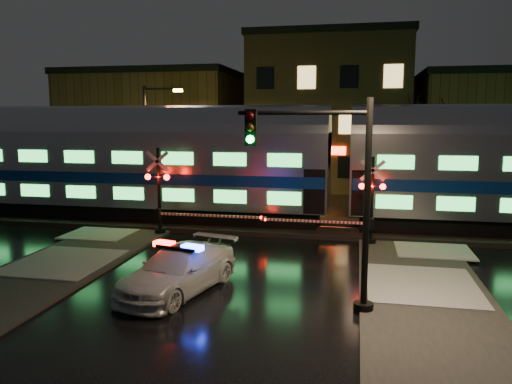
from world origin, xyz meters
The scene contains 13 objects.
ground centered at (0.00, 0.00, 0.00)m, with size 120.00×120.00×0.00m, color black.
ballast centered at (0.00, 5.00, 0.12)m, with size 90.00×4.20×0.24m, color black.
sidewalk_left centered at (-6.50, -6.00, 0.06)m, with size 4.00×20.00×0.12m, color #2D2D2D.
sidewalk_right centered at (6.50, -6.00, 0.06)m, with size 4.00×20.00×0.12m, color #2D2D2D.
building_left centered at (-13.00, 22.00, 4.50)m, with size 14.00×10.00×9.00m, color #523420.
building_mid centered at (2.00, 22.50, 5.75)m, with size 12.00×11.00×11.50m, color brown.
building_right centered at (15.00, 22.00, 4.25)m, with size 12.00×10.00×8.50m, color #523420.
train centered at (3.50, 5.00, 3.38)m, with size 51.00×3.12×5.92m.
police_car centered at (-1.18, -4.86, 0.73)m, with size 3.20×5.30×1.60m.
crossing_signal_right centered at (4.62, 2.30, 1.61)m, with size 5.51×0.64×3.90m.
crossing_signal_left centered at (-4.44, 2.31, 1.72)m, with size 5.88×0.66×4.16m.
traffic_light centered at (3.65, -5.53, 3.23)m, with size 3.93×0.71×6.08m.
streetlight centered at (-8.06, 9.00, 4.28)m, with size 2.48×0.26×7.42m.
Camera 1 is at (4.30, -19.45, 5.53)m, focal length 35.00 mm.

